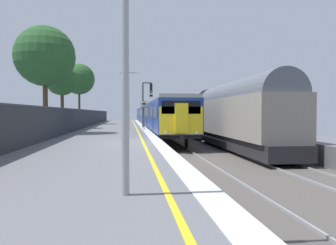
% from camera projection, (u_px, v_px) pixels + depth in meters
% --- Properties ---
extents(ground, '(17.40, 110.00, 1.21)m').
position_uv_depth(ground, '(202.00, 154.00, 17.18)').
color(ground, slate).
extents(commuter_train_at_platform, '(2.83, 60.54, 3.81)m').
position_uv_depth(commuter_train_at_platform, '(150.00, 114.00, 50.15)').
color(commuter_train_at_platform, navy).
rests_on(commuter_train_at_platform, ground).
extents(freight_train_adjacent_track, '(2.60, 29.41, 4.54)m').
position_uv_depth(freight_train_adjacent_track, '(212.00, 113.00, 29.23)').
color(freight_train_adjacent_track, '#232326').
rests_on(freight_train_adjacent_track, ground).
extents(signal_gantry, '(1.10, 0.24, 4.63)m').
position_uv_depth(signal_gantry, '(146.00, 99.00, 34.47)').
color(signal_gantry, '#47474C').
rests_on(signal_gantry, ground).
extents(speed_limit_sign, '(0.59, 0.08, 2.57)m').
position_uv_depth(speed_limit_sign, '(144.00, 111.00, 29.52)').
color(speed_limit_sign, '#59595B').
rests_on(speed_limit_sign, ground).
extents(platform_lamp_near, '(2.00, 0.20, 5.75)m').
position_uv_depth(platform_lamp_near, '(125.00, 4.00, 5.91)').
color(platform_lamp_near, '#93999E').
rests_on(platform_lamp_near, ground).
extents(platform_lamp_mid, '(2.00, 0.20, 5.29)m').
position_uv_depth(platform_lamp_mid, '(128.00, 95.00, 30.96)').
color(platform_lamp_mid, '#93999E').
rests_on(platform_lamp_mid, ground).
extents(platform_back_fence, '(0.07, 99.00, 1.83)m').
position_uv_depth(platform_back_fence, '(38.00, 124.00, 16.21)').
color(platform_back_fence, '#282B2D').
rests_on(platform_back_fence, ground).
extents(background_tree_left, '(2.92, 2.91, 6.06)m').
position_uv_depth(background_tree_left, '(61.00, 81.00, 32.00)').
color(background_tree_left, '#473323').
rests_on(background_tree_left, ground).
extents(background_tree_centre, '(4.29, 4.29, 7.68)m').
position_uv_depth(background_tree_centre, '(46.00, 58.00, 23.80)').
color(background_tree_centre, '#473323').
rests_on(background_tree_centre, ground).
extents(background_tree_right, '(4.12, 4.12, 8.06)m').
position_uv_depth(background_tree_right, '(79.00, 80.00, 44.76)').
color(background_tree_right, '#473323').
rests_on(background_tree_right, ground).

